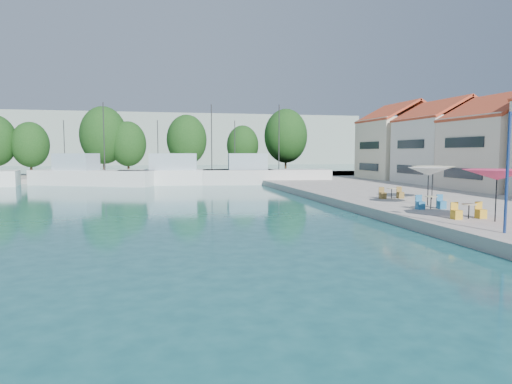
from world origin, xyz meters
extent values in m
cube|color=gray|center=(22.00, 30.00, 0.30)|extent=(32.00, 92.00, 0.60)
cube|color=gray|center=(-8.00, 67.00, 0.30)|extent=(90.00, 16.00, 0.60)
cube|color=#8E9B8F|center=(-30.00, 160.00, 8.00)|extent=(180.00, 40.00, 16.00)
cube|color=#8E9B8F|center=(40.00, 180.00, 6.00)|extent=(140.00, 40.00, 12.00)
cube|color=beige|center=(24.00, 33.00, 3.85)|extent=(8.60, 8.50, 6.50)
pyramid|color=#B63B28|center=(24.00, 33.00, 8.90)|extent=(9.00, 8.80, 1.80)
cube|color=white|center=(24.00, 42.00, 4.10)|extent=(8.00, 8.50, 7.00)
pyramid|color=#B63B28|center=(24.00, 42.00, 9.40)|extent=(8.40, 8.80, 1.80)
cube|color=beige|center=(24.00, 51.00, 4.35)|extent=(8.60, 8.50, 7.50)
pyramid|color=#B63B28|center=(24.00, 51.00, 9.90)|extent=(9.00, 8.80, 1.80)
cube|color=silver|center=(-13.85, 55.25, 0.70)|extent=(15.44, 9.99, 2.20)
cube|color=#97AEBB|center=(-15.91, 56.21, 2.80)|extent=(5.41, 4.68, 2.00)
cylinder|color=#2D2D2D|center=(-12.47, 54.61, 5.80)|extent=(0.12, 0.12, 8.00)
cylinder|color=#2D2D2D|center=(-17.29, 56.85, 4.80)|extent=(0.10, 0.10, 6.00)
cube|color=white|center=(-1.63, 54.42, 0.70)|extent=(19.02, 6.65, 2.20)
cube|color=#97AEBB|center=(-4.41, 54.70, 2.80)|extent=(5.93, 4.26, 2.00)
cylinder|color=#2D2D2D|center=(0.22, 54.24, 5.80)|extent=(0.12, 0.12, 8.00)
cylinder|color=#2D2D2D|center=(-6.27, 54.88, 4.80)|extent=(0.10, 0.10, 6.00)
cube|color=silver|center=(6.87, 52.97, 0.70)|extent=(16.05, 5.88, 2.20)
cube|color=#97AEBB|center=(4.54, 53.25, 2.80)|extent=(5.04, 3.66, 2.00)
cylinder|color=#2D2D2D|center=(8.43, 52.79, 5.80)|extent=(0.12, 0.12, 8.00)
cylinder|color=#2D2D2D|center=(2.98, 53.43, 4.80)|extent=(0.10, 0.10, 6.00)
cylinder|color=#3F2B19|center=(-23.92, 68.47, 2.30)|extent=(0.36, 0.36, 3.40)
ellipsoid|color=#133912|center=(-23.92, 68.47, 5.02)|extent=(5.17, 5.17, 6.46)
cylinder|color=#3F2B19|center=(-14.04, 69.18, 2.85)|extent=(0.36, 0.36, 4.50)
ellipsoid|color=#133912|center=(-14.04, 69.18, 6.45)|extent=(6.84, 6.84, 8.55)
cylinder|color=#3F2B19|center=(-10.52, 68.50, 2.36)|extent=(0.36, 0.36, 3.53)
ellipsoid|color=#133912|center=(-10.52, 68.50, 5.18)|extent=(5.36, 5.36, 6.70)
cylinder|color=#3F2B19|center=(-1.78, 69.17, 2.62)|extent=(0.36, 0.36, 4.04)
ellipsoid|color=#133912|center=(-1.78, 69.17, 5.86)|extent=(6.15, 6.15, 7.69)
cylinder|color=#3F2B19|center=(7.42, 71.55, 2.32)|extent=(0.36, 0.36, 3.43)
ellipsoid|color=#133912|center=(7.42, 71.55, 5.06)|extent=(5.22, 5.22, 6.52)
cylinder|color=#3F2B19|center=(14.19, 69.55, 2.90)|extent=(0.36, 0.36, 4.60)
ellipsoid|color=#133912|center=(14.19, 69.55, 6.58)|extent=(6.99, 6.99, 8.74)
cylinder|color=black|center=(9.37, 16.76, 1.86)|extent=(0.06, 0.06, 2.52)
cone|color=#DA2E59|center=(9.37, 16.76, 2.87)|extent=(3.21, 3.21, 0.50)
cylinder|color=black|center=(10.08, 23.46, 1.80)|extent=(0.06, 0.06, 2.39)
cone|color=silver|center=(10.08, 23.46, 2.74)|extent=(2.58, 2.58, 0.50)
cylinder|color=black|center=(12.72, 26.97, 1.78)|extent=(0.06, 0.06, 2.35)
cone|color=beige|center=(12.72, 26.97, 2.70)|extent=(3.08, 3.08, 0.50)
cylinder|color=black|center=(8.74, 17.85, 0.97)|extent=(0.06, 0.06, 0.74)
cylinder|color=#BBB389|center=(8.74, 17.85, 1.34)|extent=(0.70, 0.70, 0.04)
cube|color=gold|center=(9.44, 17.85, 0.83)|extent=(0.42, 0.42, 0.46)
cube|color=gold|center=(8.04, 17.85, 0.83)|extent=(0.42, 0.42, 0.46)
cylinder|color=black|center=(9.23, 21.81, 0.97)|extent=(0.06, 0.06, 0.74)
cylinder|color=#BBB389|center=(9.23, 21.81, 1.34)|extent=(0.70, 0.70, 0.04)
cube|color=#266998|center=(9.93, 21.81, 0.83)|extent=(0.42, 0.42, 0.46)
cube|color=#266998|center=(8.53, 21.81, 0.83)|extent=(0.42, 0.42, 0.46)
cylinder|color=black|center=(10.06, 27.90, 0.97)|extent=(0.06, 0.06, 0.74)
cylinder|color=#BBB389|center=(10.06, 27.90, 1.34)|extent=(0.70, 0.70, 0.04)
cube|color=brown|center=(10.76, 27.90, 0.83)|extent=(0.42, 0.42, 0.46)
cube|color=brown|center=(9.36, 27.90, 0.83)|extent=(0.42, 0.42, 0.46)
cylinder|color=navy|center=(7.48, 13.96, 3.10)|extent=(0.12, 0.12, 5.00)
camera|label=1|loc=(-6.67, -2.07, 3.95)|focal=32.00mm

